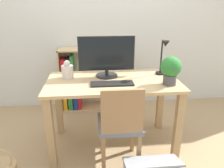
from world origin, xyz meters
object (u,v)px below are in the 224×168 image
at_px(monitor, 107,56).
at_px(desk_lamp, 163,54).
at_px(keyboard, 112,84).
at_px(bookshelf, 82,83).
at_px(chair, 120,124).
at_px(vase, 67,71).
at_px(potted_plant, 171,69).

height_order(monitor, desk_lamp, monitor).
height_order(keyboard, bookshelf, bookshelf).
bearing_deg(chair, monitor, 99.32).
height_order(chair, bookshelf, bookshelf).
bearing_deg(vase, chair, -44.69).
bearing_deg(monitor, vase, -177.34).
relative_size(vase, desk_lamp, 0.49).
xyz_separation_m(monitor, chair, (0.08, -0.51, -0.51)).
height_order(vase, desk_lamp, desk_lamp).
relative_size(vase, bookshelf, 0.19).
height_order(potted_plant, bookshelf, potted_plant).
relative_size(keyboard, bookshelf, 0.42).
height_order(keyboard, potted_plant, potted_plant).
relative_size(vase, chair, 0.22).
xyz_separation_m(chair, bookshelf, (-0.40, 1.31, -0.07)).
relative_size(keyboard, potted_plant, 1.51).
xyz_separation_m(monitor, bookshelf, (-0.31, 0.80, -0.59)).
relative_size(keyboard, vase, 2.19).
bearing_deg(potted_plant, chair, -157.85).
bearing_deg(potted_plant, desk_lamp, 88.48).
height_order(monitor, potted_plant, monitor).
relative_size(monitor, keyboard, 1.41).
bearing_deg(keyboard, potted_plant, -5.28).
relative_size(monitor, desk_lamp, 1.53).
height_order(keyboard, chair, chair).
xyz_separation_m(potted_plant, chair, (-0.50, -0.20, -0.44)).
xyz_separation_m(monitor, vase, (-0.41, -0.02, -0.15)).
relative_size(vase, potted_plant, 0.69).
relative_size(monitor, potted_plant, 2.13).
height_order(vase, chair, vase).
height_order(monitor, vase, monitor).
bearing_deg(chair, bookshelf, 106.88).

